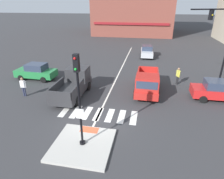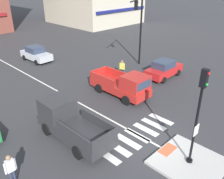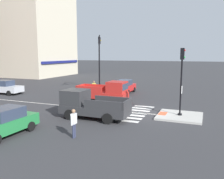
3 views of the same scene
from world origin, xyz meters
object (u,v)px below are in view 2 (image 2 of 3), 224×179
object	(u,v)px
car_red_cross_right	(164,69)
pedestrian_at_curb_left	(11,168)
pickup_truck_charcoal_westbound_near	(69,122)
pedestrian_waiting_far_side	(122,67)
pickup_truck_red_eastbound_mid	(124,85)
signal_pole	(199,110)
car_silver_eastbound_distant	(36,54)
traffic_light_mast	(139,23)

from	to	relation	value
car_red_cross_right	pedestrian_at_curb_left	world-z (taller)	pedestrian_at_curb_left
pedestrian_at_curb_left	pickup_truck_charcoal_westbound_near	bearing A→B (deg)	16.11
pickup_truck_charcoal_westbound_near	pedestrian_waiting_far_side	distance (m)	9.86
car_red_cross_right	pickup_truck_red_eastbound_mid	size ratio (longest dim) A/B	0.81
pedestrian_at_curb_left	pedestrian_waiting_far_side	world-z (taller)	same
signal_pole	pickup_truck_charcoal_westbound_near	xyz separation A→B (m)	(-2.85, 6.24, -2.19)
signal_pole	car_red_cross_right	world-z (taller)	signal_pole
signal_pole	pickup_truck_red_eastbound_mid	size ratio (longest dim) A/B	0.98
pickup_truck_red_eastbound_mid	pedestrian_waiting_far_side	xyz separation A→B (m)	(2.87, 2.83, 0.00)
car_silver_eastbound_distant	car_red_cross_right	bearing A→B (deg)	-65.12
car_silver_eastbound_distant	pickup_truck_red_eastbound_mid	bearing A→B (deg)	-88.39
pedestrian_waiting_far_side	pickup_truck_red_eastbound_mid	bearing A→B (deg)	-135.32
pickup_truck_red_eastbound_mid	pickup_truck_charcoal_westbound_near	size ratio (longest dim) A/B	1.00
traffic_light_mast	car_red_cross_right	world-z (taller)	traffic_light_mast
car_silver_eastbound_distant	pedestrian_at_curb_left	size ratio (longest dim) A/B	2.50
pedestrian_waiting_far_side	car_silver_eastbound_distant	bearing A→B (deg)	107.56
traffic_light_mast	signal_pole	bearing A→B (deg)	-130.51
pickup_truck_red_eastbound_mid	signal_pole	bearing A→B (deg)	-113.58
traffic_light_mast	pickup_truck_red_eastbound_mid	world-z (taller)	traffic_light_mast
car_silver_eastbound_distant	pickup_truck_charcoal_westbound_near	bearing A→B (deg)	-111.92
pickup_truck_red_eastbound_mid	pedestrian_waiting_far_side	bearing A→B (deg)	44.68
pickup_truck_charcoal_westbound_near	car_silver_eastbound_distant	bearing A→B (deg)	68.08
pedestrian_at_curb_left	car_red_cross_right	bearing A→B (deg)	8.74
pickup_truck_charcoal_westbound_near	pedestrian_at_curb_left	world-z (taller)	pickup_truck_charcoal_westbound_near
pickup_truck_charcoal_westbound_near	signal_pole	bearing A→B (deg)	-65.45
traffic_light_mast	pedestrian_waiting_far_side	bearing A→B (deg)	-165.21
traffic_light_mast	pickup_truck_charcoal_westbound_near	distance (m)	13.87
signal_pole	pickup_truck_red_eastbound_mid	world-z (taller)	signal_pole
signal_pole	traffic_light_mast	distance (m)	14.82
pedestrian_waiting_far_side	pedestrian_at_curb_left	bearing A→B (deg)	-158.11
pickup_truck_charcoal_westbound_near	pedestrian_waiting_far_side	world-z (taller)	pickup_truck_charcoal_westbound_near
signal_pole	car_silver_eastbound_distant	world-z (taller)	signal_pole
signal_pole	pickup_truck_charcoal_westbound_near	world-z (taller)	signal_pole
traffic_light_mast	pedestrian_at_curb_left	distance (m)	17.95
pickup_truck_red_eastbound_mid	pickup_truck_charcoal_westbound_near	world-z (taller)	same
pedestrian_at_curb_left	pedestrian_waiting_far_side	size ratio (longest dim) A/B	1.00
car_silver_eastbound_distant	pedestrian_at_curb_left	world-z (taller)	pedestrian_at_curb_left
pedestrian_at_curb_left	car_silver_eastbound_distant	bearing A→B (deg)	57.63
traffic_light_mast	pickup_truck_red_eastbound_mid	bearing A→B (deg)	-149.35
car_red_cross_right	pedestrian_waiting_far_side	distance (m)	3.97
traffic_light_mast	pedestrian_at_curb_left	world-z (taller)	traffic_light_mast
car_red_cross_right	pickup_truck_charcoal_westbound_near	size ratio (longest dim) A/B	0.81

